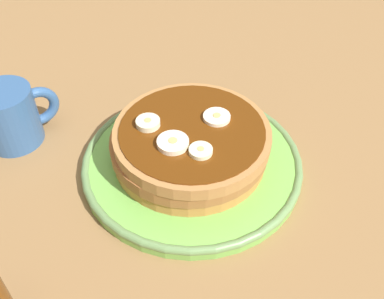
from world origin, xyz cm
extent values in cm
cube|color=olive|center=(0.00, 0.00, -1.50)|extent=(140.00, 140.00, 3.00)
cylinder|color=#72B74C|center=(0.00, 0.00, 0.72)|extent=(26.89, 26.89, 1.44)
torus|color=#658B50|center=(0.00, 0.00, 1.23)|extent=(27.09, 27.09, 1.01)
cylinder|color=#BC7A39|center=(0.01, 0.52, 2.24)|extent=(18.64, 18.64, 1.60)
cylinder|color=#9A5F32|center=(0.49, 0.56, 3.84)|extent=(19.07, 19.07, 1.60)
cylinder|color=#AD753F|center=(0.30, 0.11, 5.44)|extent=(18.53, 18.53, 1.60)
cylinder|color=#592B0A|center=(0.00, 0.00, 6.32)|extent=(17.05, 17.05, 0.16)
cylinder|color=beige|center=(-1.29, -3.73, 6.59)|extent=(2.64, 2.64, 0.69)
cylinder|color=tan|center=(-1.29, -3.73, 6.97)|extent=(0.74, 0.74, 0.08)
cylinder|color=#F6E1C0|center=(-3.21, -1.05, 6.65)|extent=(3.60, 3.60, 0.81)
cylinder|color=tan|center=(-3.21, -1.05, 7.09)|extent=(1.01, 1.01, 0.08)
cylinder|color=beige|center=(-3.90, 3.39, 6.68)|extent=(2.84, 2.84, 0.89)
cylinder|color=tan|center=(-3.90, 3.39, 7.17)|extent=(0.80, 0.80, 0.08)
cylinder|color=#F9E4C3|center=(3.49, 0.42, 6.55)|extent=(3.25, 3.25, 0.62)
cylinder|color=tan|center=(3.49, 0.42, 6.90)|extent=(0.91, 0.91, 0.08)
cylinder|color=#33598C|center=(-16.81, 17.16, 3.89)|extent=(7.34, 7.34, 7.78)
cylinder|color=black|center=(-16.81, 17.16, 7.00)|extent=(6.24, 6.24, 0.47)
torus|color=#33598C|center=(-12.96, 17.16, 3.89)|extent=(5.68, 1.32, 5.68)
camera|label=1|loc=(-21.14, -32.55, 40.85)|focal=42.03mm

